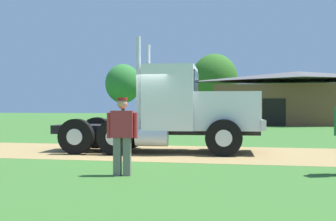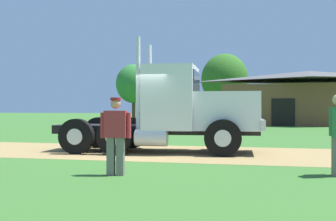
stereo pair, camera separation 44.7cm
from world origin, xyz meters
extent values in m
plane|color=#386829|center=(0.00, 0.00, 0.00)|extent=(200.00, 200.00, 0.00)
cube|color=#9A7E4C|center=(0.00, 0.00, 0.00)|extent=(120.00, 5.12, 0.01)
cube|color=black|center=(0.64, 0.20, 0.75)|extent=(6.83, 2.05, 0.28)
cube|color=white|center=(2.97, 0.39, 1.36)|extent=(2.21, 2.15, 1.22)
cube|color=silver|center=(4.04, 0.48, 0.93)|extent=(0.33, 2.19, 0.32)
cube|color=white|center=(1.14, 0.24, 1.79)|extent=(1.79, 2.40, 2.08)
cube|color=#2D3D4C|center=(1.96, 0.31, 2.20)|extent=(0.19, 1.89, 0.91)
cylinder|color=silver|center=(0.14, 1.07, 2.22)|extent=(0.14, 0.14, 2.95)
cylinder|color=silver|center=(0.29, -0.73, 2.22)|extent=(0.14, 0.14, 2.95)
cylinder|color=silver|center=(0.74, -0.79, 0.53)|extent=(1.04, 0.60, 0.52)
cylinder|color=black|center=(2.77, 1.52, 0.56)|extent=(1.14, 0.39, 1.12)
cylinder|color=silver|center=(2.76, 1.67, 0.56)|extent=(0.51, 0.08, 0.50)
cylinder|color=black|center=(2.96, -0.75, 0.56)|extent=(1.14, 0.39, 1.12)
cylinder|color=silver|center=(2.97, -0.91, 0.56)|extent=(0.51, 0.08, 0.50)
cylinder|color=black|center=(-1.81, 1.15, 0.56)|extent=(1.14, 0.39, 1.12)
cylinder|color=silver|center=(-1.83, 1.31, 0.56)|extent=(0.51, 0.08, 0.50)
cylinder|color=black|center=(-1.63, -1.12, 0.56)|extent=(1.14, 0.39, 1.12)
cylinder|color=silver|center=(-1.62, -1.28, 0.56)|extent=(0.51, 0.08, 0.50)
cylinder|color=black|center=(-0.57, 1.25, 0.56)|extent=(1.14, 0.39, 1.12)
cylinder|color=silver|center=(-0.58, 1.41, 0.56)|extent=(0.51, 0.08, 0.50)
cylinder|color=black|center=(-0.39, -1.02, 0.56)|extent=(1.14, 0.39, 1.12)
cylinder|color=silver|center=(-0.37, -1.18, 0.56)|extent=(0.51, 0.08, 0.50)
cube|color=#B22D33|center=(1.11, -4.94, 1.11)|extent=(0.51, 0.32, 0.58)
sphere|color=tan|center=(1.11, -4.94, 1.56)|extent=(0.22, 0.22, 0.22)
cylinder|color=maroon|center=(1.11, -4.94, 1.66)|extent=(0.23, 0.23, 0.06)
cube|color=slate|center=(1.22, -4.93, 0.41)|extent=(0.18, 0.20, 0.82)
cube|color=slate|center=(1.01, -4.95, 0.41)|extent=(0.18, 0.20, 0.82)
cylinder|color=#B22D33|center=(1.40, -4.90, 1.08)|extent=(0.10, 0.10, 0.55)
cylinder|color=#B22D33|center=(0.83, -4.98, 1.08)|extent=(0.10, 0.10, 0.55)
cube|color=brown|center=(7.17, 25.82, 1.69)|extent=(13.96, 7.61, 3.39)
pyramid|color=#4F4F4F|center=(7.17, 25.82, 4.22)|extent=(14.65, 7.99, 0.84)
cube|color=black|center=(5.06, 22.04, 1.10)|extent=(1.80, 0.07, 2.20)
cylinder|color=#513823|center=(-13.38, 40.35, 1.38)|extent=(0.44, 0.44, 2.75)
ellipsoid|color=#307631|center=(-13.38, 40.35, 4.58)|extent=(4.57, 4.57, 5.03)
cylinder|color=#513823|center=(-1.39, 38.31, 1.30)|extent=(0.44, 0.44, 2.61)
ellipsoid|color=#306520|center=(-1.39, 38.31, 4.83)|extent=(5.54, 5.54, 6.10)
camera|label=1|loc=(4.05, -14.05, 1.47)|focal=47.15mm
camera|label=2|loc=(4.49, -13.95, 1.47)|focal=47.15mm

